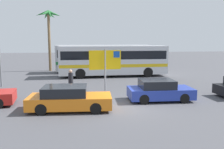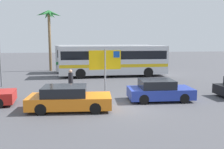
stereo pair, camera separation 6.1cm
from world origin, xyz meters
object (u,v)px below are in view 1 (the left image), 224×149
(car_orange, at_px, (69,99))
(pedestrian_crossing_lot, at_px, (71,80))
(bus_rear_coach, at_px, (104,57))
(ferry_sign, at_px, (106,62))
(car_blue, at_px, (159,90))
(bus_front_coach, at_px, (113,59))

(car_orange, relative_size, pedestrian_crossing_lot, 2.51)
(bus_rear_coach, bearing_deg, car_orange, -103.22)
(car_orange, bearing_deg, ferry_sign, 57.10)
(ferry_sign, xyz_separation_m, pedestrian_crossing_lot, (-2.38, 0.08, -1.24))
(bus_rear_coach, xyz_separation_m, car_blue, (1.98, -13.99, -1.15))
(bus_rear_coach, relative_size, ferry_sign, 3.46)
(bus_front_coach, xyz_separation_m, car_blue, (1.40, -10.47, -1.15))
(ferry_sign, distance_m, pedestrian_crossing_lot, 2.68)
(bus_rear_coach, relative_size, pedestrian_crossing_lot, 6.05)
(car_blue, distance_m, pedestrian_crossing_lot, 5.90)
(car_blue, height_order, pedestrian_crossing_lot, pedestrian_crossing_lot)
(bus_rear_coach, xyz_separation_m, ferry_sign, (-1.19, -12.15, 0.54))
(ferry_sign, height_order, car_orange, ferry_sign)
(bus_rear_coach, xyz_separation_m, car_orange, (-3.60, -15.34, -1.15))
(bus_rear_coach, bearing_deg, car_blue, -81.93)
(bus_front_coach, xyz_separation_m, bus_rear_coach, (-0.59, 3.53, 0.00))
(ferry_sign, xyz_separation_m, car_orange, (-2.41, -3.20, -1.69))
(car_orange, bearing_deg, pedestrian_crossing_lot, 93.56)
(pedestrian_crossing_lot, bearing_deg, ferry_sign, 36.44)
(bus_rear_coach, bearing_deg, ferry_sign, -95.60)
(ferry_sign, relative_size, pedestrian_crossing_lot, 1.75)
(ferry_sign, distance_m, car_orange, 4.35)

